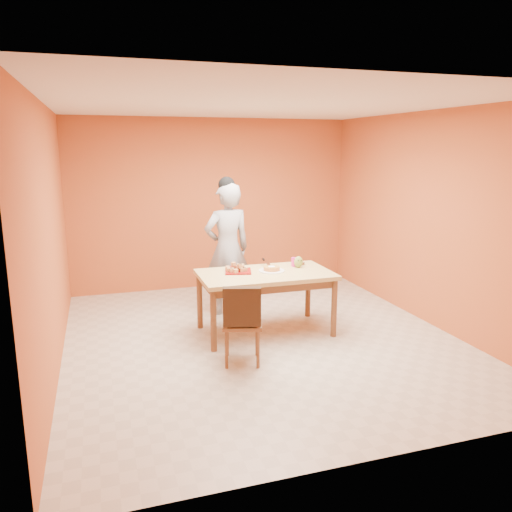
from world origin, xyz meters
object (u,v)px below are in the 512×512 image
object	(u,v)px
egg_ornament	(298,262)
sponge_cake	(272,269)
red_dinner_plate	(235,268)
person	(227,249)
pastry_platter	(238,271)
magenta_glass	(294,262)
checker_tin	(301,263)
dining_chair	(243,322)
dining_table	(265,280)

from	to	relation	value
egg_ornament	sponge_cake	bearing A→B (deg)	-168.61
red_dinner_plate	sponge_cake	distance (m)	0.48
person	pastry_platter	size ratio (longest dim) A/B	5.75
red_dinner_plate	magenta_glass	size ratio (longest dim) A/B	2.09
person	magenta_glass	size ratio (longest dim) A/B	15.97
egg_ornament	magenta_glass	distance (m)	0.08
checker_tin	person	bearing A→B (deg)	142.50
dining_chair	magenta_glass	size ratio (longest dim) A/B	7.86
pastry_platter	sponge_cake	world-z (taller)	sponge_cake
person	magenta_glass	distance (m)	0.99
red_dinner_plate	checker_tin	world-z (taller)	checker_tin
checker_tin	red_dinner_plate	bearing A→B (deg)	177.81
pastry_platter	person	bearing A→B (deg)	85.30
red_dinner_plate	checker_tin	xyz separation A→B (m)	(0.88, -0.03, 0.01)
egg_ornament	checker_tin	distance (m)	0.17
pastry_platter	checker_tin	size ratio (longest dim) A/B	3.02
person	checker_tin	xyz separation A→B (m)	(0.82, -0.63, -0.12)
pastry_platter	egg_ornament	world-z (taller)	egg_ornament
dining_chair	egg_ornament	bearing A→B (deg)	58.04
person	checker_tin	world-z (taller)	person
magenta_glass	checker_tin	bearing A→B (deg)	28.66
person	sponge_cake	world-z (taller)	person
pastry_platter	sponge_cake	size ratio (longest dim) A/B	1.56
dining_table	sponge_cake	size ratio (longest dim) A/B	8.02
person	pastry_platter	xyz separation A→B (m)	(-0.06, -0.76, -0.13)
red_dinner_plate	sponge_cake	xyz separation A→B (m)	(0.40, -0.26, 0.03)
dining_table	egg_ornament	distance (m)	0.52
person	red_dinner_plate	distance (m)	0.61
dining_table	dining_chair	bearing A→B (deg)	-123.47
red_dinner_plate	magenta_glass	distance (m)	0.77
pastry_platter	egg_ornament	size ratio (longest dim) A/B	2.19
magenta_glass	pastry_platter	bearing A→B (deg)	-174.72
dining_chair	checker_tin	world-z (taller)	dining_chair
dining_table	checker_tin	bearing A→B (deg)	24.75
red_dinner_plate	magenta_glass	bearing A→B (deg)	-7.21
egg_ornament	dining_table	bearing A→B (deg)	-166.71
dining_table	sponge_cake	distance (m)	0.16
sponge_cake	magenta_glass	world-z (taller)	magenta_glass
sponge_cake	checker_tin	distance (m)	0.53
red_dinner_plate	egg_ornament	distance (m)	0.81
sponge_cake	checker_tin	size ratio (longest dim) A/B	1.94
red_dinner_plate	egg_ornament	bearing A→B (deg)	-12.36
person	egg_ornament	xyz separation A→B (m)	(0.73, -0.76, -0.06)
dining_table	pastry_platter	world-z (taller)	pastry_platter
dining_table	magenta_glass	distance (m)	0.52
egg_ornament	person	bearing A→B (deg)	132.33
pastry_platter	egg_ornament	bearing A→B (deg)	-0.41
magenta_glass	person	bearing A→B (deg)	135.49
dining_chair	pastry_platter	world-z (taller)	dining_chair
pastry_platter	red_dinner_plate	world-z (taller)	pastry_platter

